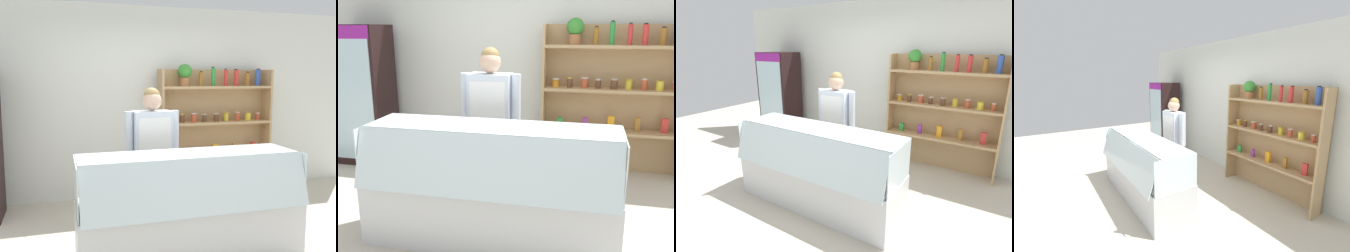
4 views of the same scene
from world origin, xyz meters
The scene contains 5 objects.
ground_plane centered at (0.00, 0.00, 0.00)m, with size 12.00×12.00×0.00m, color beige.
back_wall centered at (0.00, 1.99, 1.35)m, with size 6.80×0.10×2.70m, color silver.
shelving_unit centered at (0.91, 1.74, 1.04)m, with size 1.68×0.29×1.89m.
deli_display_case centered at (-0.10, -0.10, 0.31)m, with size 2.09×0.71×1.01m.
shop_clerk centered at (-0.29, 0.60, 0.94)m, with size 0.60×0.25×1.60m.
Camera 1 is at (-1.26, -3.29, 1.70)m, focal length 40.00 mm.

